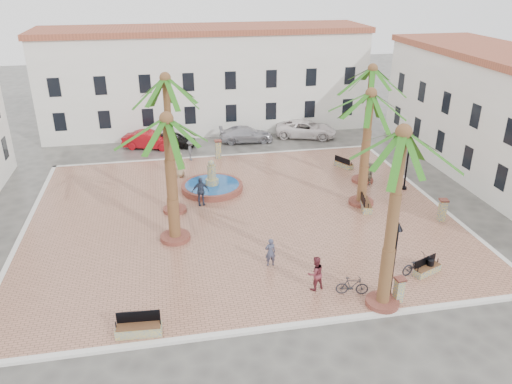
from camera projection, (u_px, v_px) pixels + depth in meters
ground at (241, 216)px, 31.59m from camera, size 120.00×120.00×0.00m
plaza at (241, 215)px, 31.56m from camera, size 26.00×22.00×0.15m
kerb_n at (219, 156)px, 41.40m from camera, size 26.30×0.30×0.16m
kerb_s at (282, 327)px, 21.70m from camera, size 26.30×0.30×0.16m
kerb_e at (429, 199)px, 33.81m from camera, size 0.30×22.30×0.16m
kerb_w at (22, 234)px, 29.30m from camera, size 0.30×22.30×0.16m
building_north at (206, 78)px, 47.54m from camera, size 30.40×7.40×9.50m
fountain at (212, 186)px, 34.89m from camera, size 4.28×4.28×2.21m
palm_nw at (166, 93)px, 28.82m from camera, size 4.84×4.84×8.82m
palm_sw at (168, 135)px, 26.07m from camera, size 5.59×5.59×7.50m
palm_s at (401, 153)px, 20.03m from camera, size 5.03×5.03×8.64m
palm_e at (370, 107)px, 30.32m from camera, size 5.27×5.27×7.70m
palm_ne at (372, 82)px, 33.45m from camera, size 5.04×5.04×8.47m
bench_s at (139, 329)px, 21.06m from camera, size 1.98×0.72×1.02m
bench_se at (427, 269)px, 25.32m from camera, size 1.67×1.05×0.84m
bench_e at (365, 204)px, 32.21m from camera, size 0.98×1.98×1.00m
bench_ne at (344, 164)px, 38.90m from camera, size 1.20×1.65×0.85m
lamppost_s at (396, 248)px, 22.41m from camera, size 0.44×0.44×4.03m
lamppost_e at (409, 149)px, 33.90m from camera, size 0.48×0.48×4.40m
bollard_se at (399, 289)px, 23.00m from camera, size 0.51×0.51×1.29m
bollard_n at (218, 149)px, 40.49m from camera, size 0.57×0.57×1.54m
bollard_e at (442, 210)px, 30.46m from camera, size 0.59×0.59×1.42m
litter_bin at (430, 266)px, 25.39m from camera, size 0.37×0.37×0.71m
cyclist_a at (270, 252)px, 25.79m from camera, size 0.59×0.41×1.57m
bicycle_a at (417, 264)px, 25.27m from camera, size 1.96×1.11×0.98m
cyclist_b at (315, 273)px, 23.83m from camera, size 1.00×0.87×1.77m
bicycle_b at (352, 286)px, 23.60m from camera, size 1.61×0.78×0.93m
pedestrian_fountain_a at (180, 165)px, 36.81m from camera, size 1.02×0.76×1.90m
pedestrian_fountain_b at (201, 191)px, 32.39m from camera, size 1.18×0.59×1.93m
pedestrian_north at (191, 150)px, 40.09m from camera, size 0.79×1.17×1.68m
pedestrian_east at (370, 173)px, 35.67m from camera, size 1.03×1.54×1.60m
car_black at (174, 139)px, 43.65m from camera, size 4.17×2.61×1.32m
car_red at (150, 140)px, 43.26m from camera, size 4.85×2.90×1.51m
car_silver at (246, 134)px, 44.89m from camera, size 4.94×2.31×1.40m
car_white at (306, 129)px, 46.14m from camera, size 6.08×4.17×1.54m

